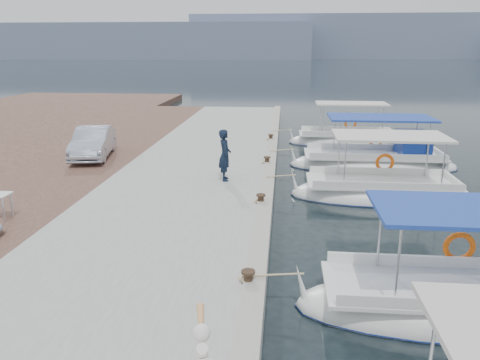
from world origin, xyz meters
name	(u,v)px	position (x,y,z in m)	size (l,w,h in m)	color
ground	(270,240)	(0.00, 0.00, 0.00)	(400.00, 400.00, 0.00)	black
concrete_quay	(196,179)	(-3.00, 5.00, 0.25)	(6.00, 40.00, 0.50)	#979792
quay_curb	(269,173)	(-0.22, 5.00, 0.56)	(0.44, 40.00, 0.12)	#9C978A
cobblestone_strip	(70,176)	(-8.00, 5.00, 0.25)	(4.00, 40.00, 0.50)	#4E3129
distant_hills	(354,40)	(29.61, 201.49, 7.61)	(330.00, 60.00, 18.00)	slate
fishing_caique_b	(457,309)	(3.77, -3.36, 0.13)	(6.37, 2.22, 2.83)	white
fishing_caique_c	(381,194)	(3.73, 4.11, 0.12)	(6.27, 2.38, 2.83)	white
fishing_caique_d	(375,163)	(4.32, 8.42, 0.19)	(7.24, 2.54, 2.83)	white
fishing_caique_e	(346,142)	(3.69, 13.46, 0.13)	(6.20, 2.05, 2.83)	white
mooring_bollards	(261,199)	(-0.35, 1.50, 0.69)	(0.28, 20.28, 0.33)	black
fisherman	(225,155)	(-1.76, 4.09, 1.42)	(0.67, 0.44, 1.83)	black
parked_car	(93,142)	(-7.84, 7.13, 1.14)	(1.36, 3.90, 1.29)	#AFB7C8
folding_table	(0,201)	(-7.43, -0.40, 1.02)	(0.55, 0.55, 0.73)	silver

